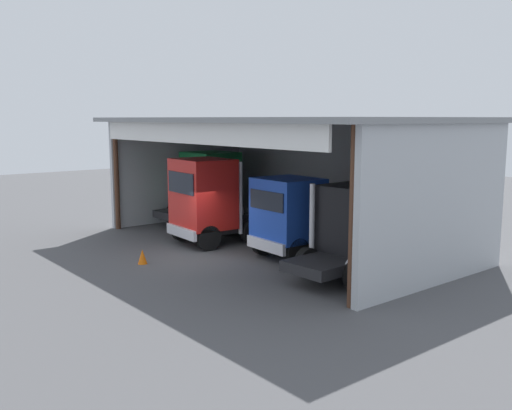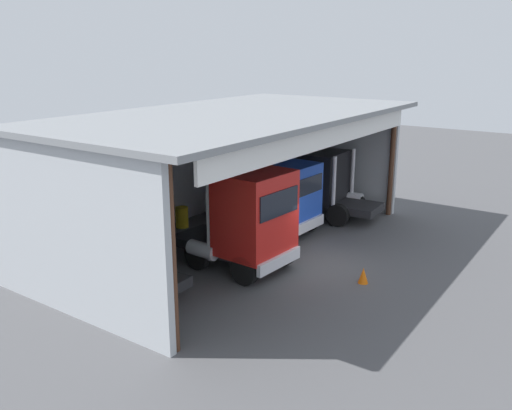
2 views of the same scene
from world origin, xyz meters
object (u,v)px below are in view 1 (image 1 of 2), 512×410
Objects in this scene: truck_red_center_bay at (208,200)px; traffic_cone at (142,257)px; truck_black_center_left_bay at (359,228)px; truck_green_right_bay at (208,186)px; oil_drum at (334,226)px; tool_cart at (272,213)px; truck_blue_left_bay at (295,216)px.

truck_red_center_bay reaches higher than traffic_cone.
truck_black_center_left_bay is (7.59, 1.12, -0.22)m from truck_red_center_bay.
truck_green_right_bay is 0.89× the size of truck_red_center_bay.
oil_drum is 1.69× the size of traffic_cone.
traffic_cone is (3.40, -9.40, -0.22)m from tool_cart.
truck_green_right_bay is at bearing -30.52° from truck_red_center_bay.
truck_black_center_left_bay is at bearing -168.12° from truck_red_center_bay.
tool_cart reaches higher than oil_drum.
truck_black_center_left_bay reaches higher than truck_blue_left_bay.
truck_green_right_bay is 3.66m from tool_cart.
truck_black_center_left_bay is 4.67× the size of tool_cart.
truck_black_center_left_bay is 6.88m from oil_drum.
truck_red_center_bay is 4.78× the size of tool_cart.
tool_cart is (1.99, 2.71, -1.46)m from truck_green_right_bay.
truck_black_center_left_bay is 10.66m from tool_cart.
traffic_cone is (1.32, -3.95, -1.65)m from truck_red_center_bay.
truck_red_center_bay reaches higher than truck_green_right_bay.
truck_red_center_bay is at bearing -35.18° from truck_green_right_bay.
oil_drum is at bearing 21.53° from truck_green_right_bay.
truck_green_right_bay reaches higher than oil_drum.
traffic_cone is (-2.84, -5.20, -1.37)m from truck_blue_left_bay.
truck_green_right_bay is 0.87× the size of truck_blue_left_bay.
truck_black_center_left_bay is at bearing -179.66° from truck_blue_left_bay.
traffic_cone is (-1.05, -9.38, -0.19)m from oil_drum.
truck_black_center_left_bay is 4.92× the size of oil_drum.
truck_red_center_bay is 4.48m from traffic_cone.
truck_blue_left_bay reaches higher than traffic_cone.
truck_green_right_bay reaches higher than tool_cart.
truck_black_center_left_bay is at bearing -39.63° from oil_drum.
truck_green_right_bay is 0.91× the size of truck_black_center_left_bay.
truck_blue_left_bay is at bearing 175.10° from truck_black_center_left_bay.
truck_black_center_left_bay is at bearing -24.15° from tool_cart.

